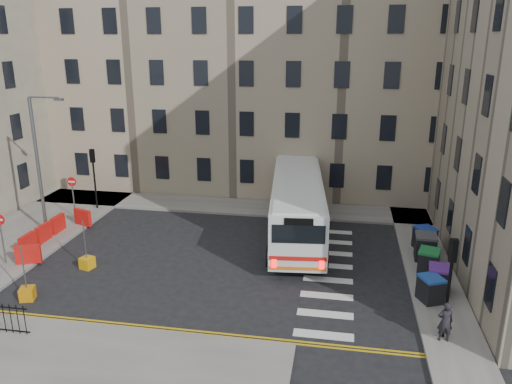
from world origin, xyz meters
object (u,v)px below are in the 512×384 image
(wheelie_bin_a, at_px, (431,289))
(wheelie_bin_e, at_px, (425,238))
(streetlamp, at_px, (38,163))
(pedestrian, at_px, (445,322))
(wheelie_bin_b, at_px, (439,279))
(bus, at_px, (297,204))
(bollard_yellow, at_px, (87,263))
(wheelie_bin_d, at_px, (425,247))
(wheelie_bin_c, at_px, (429,261))
(bollard_chevron, at_px, (27,294))

(wheelie_bin_a, relative_size, wheelie_bin_e, 0.93)
(streetlamp, xyz_separation_m, wheelie_bin_a, (21.51, -4.70, -3.61))
(wheelie_bin_a, height_order, pedestrian, pedestrian)
(wheelie_bin_b, bearing_deg, bus, 147.07)
(wheelie_bin_e, bearing_deg, streetlamp, 158.54)
(wheelie_bin_b, bearing_deg, bollard_yellow, -171.21)
(wheelie_bin_d, xyz_separation_m, pedestrian, (-0.35, -7.59, 0.13))
(streetlamp, distance_m, pedestrian, 23.17)
(bollard_yellow, bearing_deg, wheelie_bin_b, 1.04)
(wheelie_bin_d, height_order, pedestrian, pedestrian)
(wheelie_bin_c, distance_m, bollard_yellow, 17.18)
(bollard_yellow, bearing_deg, wheelie_bin_d, 12.71)
(wheelie_bin_b, distance_m, pedestrian, 4.08)
(streetlamp, height_order, bollard_chevron, streetlamp)
(bollard_yellow, bearing_deg, pedestrian, -12.56)
(streetlamp, xyz_separation_m, wheelie_bin_e, (22.07, 1.20, -3.57))
(wheelie_bin_a, bearing_deg, bollard_yellow, 153.16)
(wheelie_bin_b, xyz_separation_m, bollard_yellow, (-17.22, -0.31, -0.47))
(wheelie_bin_c, bearing_deg, pedestrian, -76.62)
(wheelie_bin_e, xyz_separation_m, pedestrian, (-0.51, -8.97, 0.19))
(wheelie_bin_c, bearing_deg, wheelie_bin_a, -80.48)
(wheelie_bin_b, relative_size, bollard_yellow, 2.05)
(wheelie_bin_e, bearing_deg, wheelie_bin_b, -115.21)
(wheelie_bin_d, distance_m, bollard_chevron, 19.60)
(wheelie_bin_d, relative_size, bollard_yellow, 2.28)
(streetlamp, xyz_separation_m, wheelie_bin_c, (21.84, -1.87, -3.57))
(bus, relative_size, bollard_chevron, 21.24)
(streetlamp, xyz_separation_m, pedestrian, (21.56, -7.77, -3.37))
(pedestrian, bearing_deg, wheelie_bin_b, -101.68)
(wheelie_bin_a, relative_size, pedestrian, 0.81)
(bus, bearing_deg, wheelie_bin_e, -15.33)
(wheelie_bin_a, height_order, wheelie_bin_d, wheelie_bin_d)
(wheelie_bin_e, relative_size, bollard_yellow, 2.36)
(wheelie_bin_a, distance_m, bollard_yellow, 16.73)
(streetlamp, relative_size, pedestrian, 4.99)
(wheelie_bin_c, bearing_deg, bollard_chevron, -146.70)
(wheelie_bin_a, height_order, wheelie_bin_b, wheelie_bin_b)
(wheelie_bin_d, height_order, bollard_yellow, wheelie_bin_d)
(bus, height_order, wheelie_bin_b, bus)
(wheelie_bin_c, bearing_deg, bus, 164.54)
(wheelie_bin_e, bearing_deg, bollard_yellow, 172.30)
(streetlamp, relative_size, wheelie_bin_a, 6.15)
(wheelie_bin_c, xyz_separation_m, bollard_chevron, (-18.11, -5.62, -0.47))
(bus, distance_m, wheelie_bin_c, 8.22)
(wheelie_bin_b, bearing_deg, pedestrian, -88.68)
(wheelie_bin_d, bearing_deg, wheelie_bin_b, -84.81)
(streetlamp, relative_size, wheelie_bin_b, 6.62)
(streetlamp, relative_size, wheelie_bin_e, 5.74)
(bollard_yellow, bearing_deg, wheelie_bin_e, 16.87)
(wheelie_bin_e, bearing_deg, wheelie_bin_a, -119.99)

